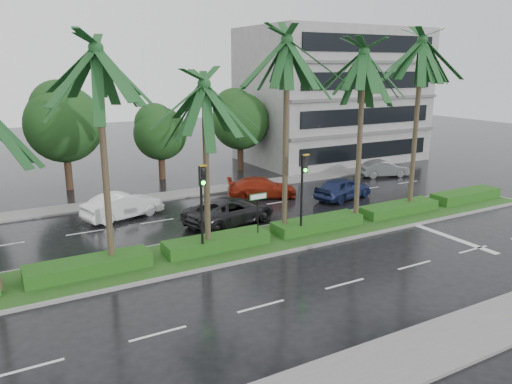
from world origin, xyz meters
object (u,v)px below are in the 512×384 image
car_darkgrey (230,211)px  car_grey (384,169)px  signal_median_left (202,197)px  car_white (123,206)px  street_sign (258,206)px  car_blue (343,188)px  car_red (262,188)px

car_darkgrey → car_grey: bearing=-87.9°
signal_median_left → car_darkgrey: bearing=50.4°
car_white → car_darkgrey: car_white is taller
street_sign → car_white: size_ratio=0.56×
car_blue → car_red: bearing=43.7°
signal_median_left → car_white: bearing=100.3°
car_darkgrey → car_red: car_darkgrey is taller
car_red → car_grey: (11.82, 0.77, -0.02)m
car_darkgrey → car_blue: size_ratio=1.25×
car_darkgrey → car_red: size_ratio=1.18×
car_darkgrey → signal_median_left: bearing=125.7°
car_white → car_red: bearing=-104.5°
signal_median_left → street_sign: 3.13m
car_white → car_grey: size_ratio=1.16×
car_grey → car_white: bearing=109.2°
street_sign → car_blue: 10.88m
car_darkgrey → car_red: (4.50, 4.16, -0.09)m
car_white → car_grey: (21.32, 0.88, -0.11)m
street_sign → car_white: 9.36m
signal_median_left → car_grey: size_ratio=1.09×
signal_median_left → car_grey: 21.95m
car_grey → car_blue: bearing=134.6°
car_red → car_darkgrey: bearing=156.0°
street_sign → car_blue: size_ratio=0.59×
car_red → car_white: bearing=113.9°
street_sign → car_grey: (16.82, 8.97, -1.46)m
car_blue → street_sign: bearing=106.5°
car_red → car_blue: size_ratio=1.06×
signal_median_left → car_red: size_ratio=0.93×
car_red → car_blue: 5.45m
car_white → car_blue: (14.00, -2.97, -0.02)m
street_sign → car_white: bearing=119.1°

